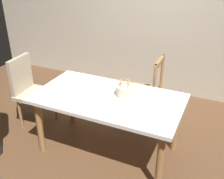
# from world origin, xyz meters

# --- Properties ---
(ground) EXTENTS (6.40, 6.40, 0.00)m
(ground) POSITION_xyz_m (0.00, 0.00, 0.00)
(ground) COLOR brown
(back_wall) EXTENTS (6.40, 0.10, 2.60)m
(back_wall) POSITION_xyz_m (0.00, 1.85, 1.30)
(back_wall) COLOR beige
(back_wall) RESTS_ON ground
(dining_table) EXTENTS (1.62, 0.89, 0.72)m
(dining_table) POSITION_xyz_m (0.00, 0.00, 0.64)
(dining_table) COLOR white
(dining_table) RESTS_ON ground
(birthday_cake) EXTENTS (0.28, 0.28, 0.19)m
(birthday_cake) POSITION_xyz_m (0.16, 0.08, 0.78)
(birthday_cake) COLOR silver
(birthday_cake) RESTS_ON dining_table
(plate_near_celebrant) EXTENTS (0.22, 0.22, 0.01)m
(plate_near_celebrant) POSITION_xyz_m (-0.45, -0.20, 0.73)
(plate_near_celebrant) COLOR white
(plate_near_celebrant) RESTS_ON dining_table
(plate_far_side) EXTENTS (0.22, 0.22, 0.01)m
(plate_far_side) POSITION_xyz_m (-0.08, 0.20, 0.73)
(plate_far_side) COLOR white
(plate_far_side) RESTS_ON dining_table
(fork_near_celebrant) EXTENTS (0.18, 0.02, 0.01)m
(fork_near_celebrant) POSITION_xyz_m (-0.61, -0.20, 0.73)
(fork_near_celebrant) COLOR silver
(fork_near_celebrant) RESTS_ON dining_table
(fork_far_side) EXTENTS (0.18, 0.04, 0.01)m
(fork_far_side) POSITION_xyz_m (-0.24, 0.19, 0.73)
(fork_far_side) COLOR silver
(fork_far_side) RESTS_ON dining_table
(chair_spindle_back) EXTENTS (0.45, 0.45, 0.95)m
(chair_spindle_back) POSITION_xyz_m (0.18, 0.76, 0.46)
(chair_spindle_back) COLOR #9E7042
(chair_spindle_back) RESTS_ON ground
(chair_upholstered) EXTENTS (0.47, 0.47, 0.95)m
(chair_upholstered) POSITION_xyz_m (-1.20, 0.10, 0.53)
(chair_upholstered) COLOR tan
(chair_upholstered) RESTS_ON ground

